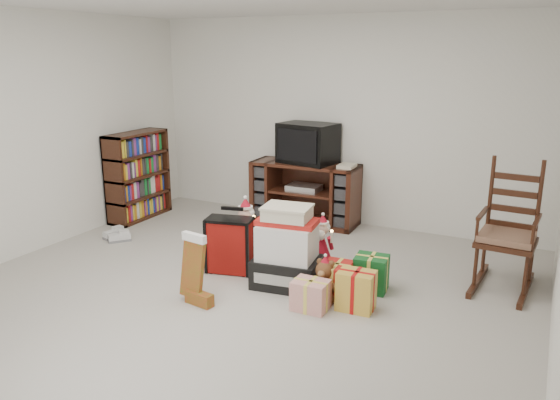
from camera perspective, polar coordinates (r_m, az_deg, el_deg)
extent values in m
cube|color=#A8A39A|center=(4.90, -4.80, -9.95)|extent=(5.00, 5.00, 0.01)
cube|color=white|center=(6.73, 6.28, 8.12)|extent=(5.00, 0.01, 2.50)
cube|color=white|center=(6.19, -25.30, 6.14)|extent=(0.01, 5.00, 2.50)
cube|color=#421A13|center=(6.78, 2.61, 0.74)|extent=(1.34, 0.51, 0.76)
cube|color=#B8B8BA|center=(6.74, 2.52, 1.28)|extent=(0.41, 0.30, 0.08)
cube|color=#3A1A0F|center=(7.17, -14.62, 2.49)|extent=(0.30, 0.90, 1.10)
cube|color=#3A1A0F|center=(5.25, 22.55, -4.11)|extent=(0.51, 0.50, 0.05)
cube|color=#936B50|center=(5.24, 22.61, -3.53)|extent=(0.48, 0.46, 0.06)
cube|color=#3A1A0F|center=(5.35, 23.19, 0.65)|extent=(0.41, 0.08, 0.75)
cube|color=#3A1A0F|center=(5.40, 22.11, -8.24)|extent=(0.54, 0.83, 0.06)
cube|color=black|center=(5.02, 0.73, -7.52)|extent=(0.64, 0.50, 0.27)
cube|color=silver|center=(4.91, 0.74, -4.35)|extent=(0.54, 0.44, 0.32)
cube|color=#AE1913|center=(4.85, 0.75, -2.29)|extent=(0.57, 0.35, 0.05)
cube|color=beige|center=(4.83, 0.76, -1.43)|extent=(0.44, 0.35, 0.10)
cube|color=maroon|center=(5.29, -5.27, -4.72)|extent=(0.46, 0.31, 0.55)
cube|color=black|center=(5.26, -4.79, -0.86)|extent=(0.22, 0.08, 0.03)
ellipsoid|color=brown|center=(4.80, 4.79, -8.83)|extent=(0.24, 0.20, 0.25)
sphere|color=brown|center=(4.72, 4.69, -7.33)|extent=(0.16, 0.16, 0.16)
cone|color=#A61123|center=(5.39, 4.44, -5.31)|extent=(0.26, 0.26, 0.37)
sphere|color=#D3A794|center=(5.32, 4.49, -2.98)|extent=(0.13, 0.13, 0.13)
cone|color=#A61123|center=(5.29, 4.51, -1.98)|extent=(0.11, 0.11, 0.09)
cylinder|color=silver|center=(5.19, 5.41, -3.88)|extent=(0.02, 0.02, 0.11)
cone|color=#A61123|center=(5.56, -3.56, -4.24)|extent=(0.31, 0.31, 0.45)
sphere|color=#D3A794|center=(5.47, -3.61, -1.49)|extent=(0.15, 0.15, 0.15)
cone|color=#A61123|center=(5.44, -3.63, -0.30)|extent=(0.13, 0.13, 0.11)
cylinder|color=silver|center=(5.30, -2.77, -2.52)|extent=(0.02, 0.02, 0.13)
cube|color=silver|center=(6.56, -17.19, -3.49)|extent=(0.17, 0.27, 0.09)
cube|color=silver|center=(6.46, -16.17, -3.72)|extent=(0.24, 0.26, 0.09)
cube|color=#AE1913|center=(4.84, 5.89, -8.48)|extent=(0.27, 0.27, 0.27)
cube|color=#165B27|center=(5.00, 9.24, -7.78)|extent=(0.27, 0.27, 0.27)
cube|color=gold|center=(4.62, 8.24, -9.72)|extent=(0.27, 0.27, 0.27)
cube|color=white|center=(4.54, 3.58, -10.04)|extent=(0.27, 0.27, 0.27)
cube|color=black|center=(6.68, 2.95, 5.96)|extent=(0.73, 0.57, 0.48)
cube|color=black|center=(6.46, 2.08, 5.67)|extent=(0.56, 0.11, 0.39)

